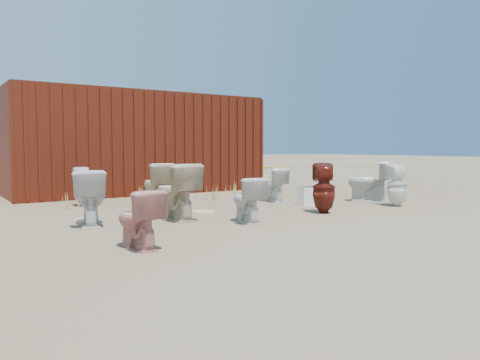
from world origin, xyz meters
TOP-DOWN VIEW (x-y plane):
  - ground at (0.00, 0.00)m, footprint 100.00×100.00m
  - shipping_container at (0.00, 5.20)m, footprint 6.00×2.40m
  - toilet_front_a at (-2.49, 0.71)m, footprint 0.64×0.87m
  - toilet_front_pink at (-2.52, -1.13)m, footprint 0.44×0.68m
  - toilet_front_c at (-0.51, -0.34)m, footprint 0.48×0.71m
  - toilet_front_maroon at (1.11, -0.27)m, footprint 0.54×0.54m
  - toilet_front_e at (3.06, 0.46)m, footprint 0.84×0.93m
  - toilet_back_a at (-1.96, 2.94)m, footprint 0.36×0.36m
  - toilet_back_beige_left at (-0.84, 2.12)m, footprint 0.51×0.83m
  - toilet_back_beige_right at (-1.27, 0.47)m, footprint 0.53×0.87m
  - toilet_back_yellowlid at (1.42, 1.55)m, footprint 0.43×0.70m
  - toilet_back_e at (2.89, -0.37)m, footprint 0.49×0.49m
  - yellow_lid at (1.42, 1.55)m, footprint 0.34×0.43m
  - loose_tank at (1.70, 0.69)m, footprint 0.50×0.21m
  - loose_lid_near at (-2.45, 1.12)m, footprint 0.54×0.60m
  - loose_lid_far at (-0.54, 0.93)m, footprint 0.42×0.51m
  - weed_clump_a at (-2.24, 2.73)m, footprint 0.36×0.36m
  - weed_clump_b at (0.49, 2.31)m, footprint 0.32×0.32m
  - weed_clump_c at (2.32, 2.74)m, footprint 0.36×0.36m
  - weed_clump_d at (-0.58, 3.50)m, footprint 0.30×0.30m
  - weed_clump_e at (1.73, 3.49)m, footprint 0.34×0.34m
  - weed_clump_f at (3.16, 0.61)m, footprint 0.28×0.28m

SIDE VIEW (x-z plane):
  - ground at x=0.00m, z-range 0.00..0.00m
  - loose_lid_near at x=-2.45m, z-range 0.00..0.02m
  - loose_lid_far at x=-0.54m, z-range 0.00..0.02m
  - weed_clump_f at x=3.16m, z-range 0.00..0.25m
  - weed_clump_e at x=1.73m, z-range 0.00..0.26m
  - weed_clump_d at x=-0.58m, z-range 0.00..0.28m
  - weed_clump_b at x=0.49m, z-range 0.00..0.29m
  - weed_clump_a at x=-2.24m, z-range 0.00..0.34m
  - weed_clump_c at x=2.32m, z-range 0.00..0.35m
  - loose_tank at x=1.70m, z-range 0.00..0.35m
  - toilet_front_pink at x=-2.52m, z-range 0.00..0.65m
  - toilet_front_c at x=-0.51m, z-range 0.00..0.67m
  - toilet_back_yellowlid at x=1.42m, z-range 0.00..0.68m
  - toilet_back_a at x=-1.96m, z-range 0.00..0.73m
  - toilet_front_a at x=-2.49m, z-range 0.00..0.79m
  - toilet_back_e at x=2.89m, z-range 0.00..0.80m
  - toilet_back_beige_left at x=-0.84m, z-range 0.00..0.81m
  - toilet_front_e at x=3.06m, z-range 0.00..0.82m
  - toilet_front_maroon at x=1.11m, z-range 0.00..0.84m
  - toilet_back_beige_right at x=-1.27m, z-range 0.00..0.86m
  - yellow_lid at x=1.42m, z-range 0.68..0.71m
  - shipping_container at x=0.00m, z-range 0.00..2.40m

